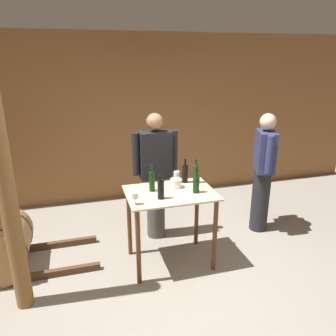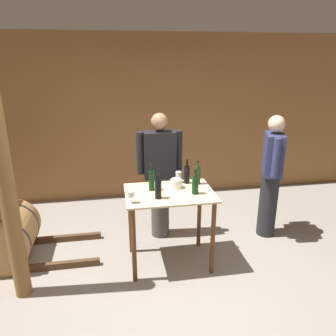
{
  "view_description": "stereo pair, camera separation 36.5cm",
  "coord_description": "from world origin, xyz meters",
  "px_view_note": "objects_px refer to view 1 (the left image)",
  "views": [
    {
      "loc": [
        -0.95,
        -2.72,
        2.33
      ],
      "look_at": [
        -0.01,
        0.6,
        1.15
      ],
      "focal_mm": 35.0,
      "sensor_mm": 36.0,
      "label": 1
    },
    {
      "loc": [
        -0.6,
        -2.8,
        2.33
      ],
      "look_at": [
        -0.01,
        0.6,
        1.15
      ],
      "focal_mm": 35.0,
      "sensor_mm": 36.0,
      "label": 2
    }
  ],
  "objects_px": {
    "wooden_post": "(4,177)",
    "wine_bottle_far_right": "(196,173)",
    "wine_bottle_left": "(161,189)",
    "wine_glass_near_left": "(135,196)",
    "wine_glass_near_center": "(177,174)",
    "person_visitor_with_scarf": "(263,171)",
    "ice_bucket": "(176,183)",
    "wine_bottle_center": "(185,173)",
    "person_host": "(155,174)",
    "wine_bottle_right": "(196,184)",
    "wine_bottle_far_left": "(152,181)"
  },
  "relations": [
    {
      "from": "wine_bottle_right",
      "to": "person_host",
      "type": "height_order",
      "value": "person_host"
    },
    {
      "from": "wooden_post",
      "to": "person_visitor_with_scarf",
      "type": "relative_size",
      "value": 1.64
    },
    {
      "from": "wine_bottle_left",
      "to": "wine_glass_near_left",
      "type": "height_order",
      "value": "wine_bottle_left"
    },
    {
      "from": "wine_bottle_center",
      "to": "wine_glass_near_center",
      "type": "bearing_deg",
      "value": 159.38
    },
    {
      "from": "wine_bottle_right",
      "to": "wine_glass_near_center",
      "type": "xyz_separation_m",
      "value": [
        -0.11,
        0.36,
        -0.01
      ]
    },
    {
      "from": "wooden_post",
      "to": "wine_bottle_far_right",
      "type": "height_order",
      "value": "wooden_post"
    },
    {
      "from": "wine_bottle_far_left",
      "to": "wine_bottle_left",
      "type": "distance_m",
      "value": 0.24
    },
    {
      "from": "wine_bottle_center",
      "to": "ice_bucket",
      "type": "height_order",
      "value": "wine_bottle_center"
    },
    {
      "from": "wine_bottle_far_right",
      "to": "wine_glass_near_left",
      "type": "bearing_deg",
      "value": -153.41
    },
    {
      "from": "wine_bottle_far_right",
      "to": "person_visitor_with_scarf",
      "type": "xyz_separation_m",
      "value": [
        1.05,
        0.23,
        -0.15
      ]
    },
    {
      "from": "wine_bottle_right",
      "to": "ice_bucket",
      "type": "relative_size",
      "value": 2.12
    },
    {
      "from": "wooden_post",
      "to": "wine_bottle_far_left",
      "type": "xyz_separation_m",
      "value": [
        1.39,
        0.38,
        -0.33
      ]
    },
    {
      "from": "wine_bottle_left",
      "to": "wooden_post",
      "type": "bearing_deg",
      "value": -173.9
    },
    {
      "from": "wine_bottle_far_right",
      "to": "wine_glass_near_left",
      "type": "height_order",
      "value": "wine_bottle_far_right"
    },
    {
      "from": "wine_bottle_far_left",
      "to": "wine_bottle_right",
      "type": "distance_m",
      "value": 0.49
    },
    {
      "from": "wine_bottle_right",
      "to": "person_visitor_with_scarf",
      "type": "bearing_deg",
      "value": 23.69
    },
    {
      "from": "wine_bottle_center",
      "to": "person_host",
      "type": "relative_size",
      "value": 0.17
    },
    {
      "from": "wine_bottle_right",
      "to": "person_host",
      "type": "bearing_deg",
      "value": 110.96
    },
    {
      "from": "wine_bottle_left",
      "to": "wine_bottle_center",
      "type": "height_order",
      "value": "wine_bottle_center"
    },
    {
      "from": "wine_bottle_far_left",
      "to": "wine_glass_near_left",
      "type": "bearing_deg",
      "value": -129.49
    },
    {
      "from": "wine_bottle_center",
      "to": "person_host",
      "type": "distance_m",
      "value": 0.5
    },
    {
      "from": "wooden_post",
      "to": "wine_bottle_right",
      "type": "bearing_deg",
      "value": 6.35
    },
    {
      "from": "wooden_post",
      "to": "ice_bucket",
      "type": "distance_m",
      "value": 1.77
    },
    {
      "from": "wine_bottle_right",
      "to": "ice_bucket",
      "type": "xyz_separation_m",
      "value": [
        -0.17,
        0.2,
        -0.05
      ]
    },
    {
      "from": "wine_bottle_far_left",
      "to": "ice_bucket",
      "type": "xyz_separation_m",
      "value": [
        0.29,
        0.02,
        -0.07
      ]
    },
    {
      "from": "wine_glass_near_center",
      "to": "ice_bucket",
      "type": "xyz_separation_m",
      "value": [
        -0.06,
        -0.16,
        -0.05
      ]
    },
    {
      "from": "wine_bottle_left",
      "to": "wine_glass_near_left",
      "type": "distance_m",
      "value": 0.3
    },
    {
      "from": "wine_glass_near_center",
      "to": "ice_bucket",
      "type": "distance_m",
      "value": 0.18
    },
    {
      "from": "wine_glass_near_left",
      "to": "ice_bucket",
      "type": "height_order",
      "value": "wine_glass_near_left"
    },
    {
      "from": "person_host",
      "to": "wine_bottle_right",
      "type": "bearing_deg",
      "value": -69.04
    },
    {
      "from": "person_visitor_with_scarf",
      "to": "wine_glass_near_center",
      "type": "bearing_deg",
      "value": -173.43
    },
    {
      "from": "wine_bottle_far_right",
      "to": "person_host",
      "type": "xyz_separation_m",
      "value": [
        -0.38,
        0.46,
        -0.13
      ]
    },
    {
      "from": "wine_bottle_right",
      "to": "wine_glass_near_left",
      "type": "relative_size",
      "value": 2.08
    },
    {
      "from": "wooden_post",
      "to": "wine_bottle_center",
      "type": "bearing_deg",
      "value": 16.16
    },
    {
      "from": "wine_bottle_center",
      "to": "wine_bottle_far_right",
      "type": "distance_m",
      "value": 0.13
    },
    {
      "from": "wine_bottle_left",
      "to": "wine_glass_near_left",
      "type": "relative_size",
      "value": 2.1
    },
    {
      "from": "wooden_post",
      "to": "wine_glass_near_center",
      "type": "bearing_deg",
      "value": 18.02
    },
    {
      "from": "wine_bottle_far_right",
      "to": "ice_bucket",
      "type": "bearing_deg",
      "value": -163.9
    },
    {
      "from": "person_visitor_with_scarf",
      "to": "wine_bottle_far_right",
      "type": "bearing_deg",
      "value": -167.92
    },
    {
      "from": "person_host",
      "to": "person_visitor_with_scarf",
      "type": "height_order",
      "value": "person_host"
    },
    {
      "from": "ice_bucket",
      "to": "wine_bottle_far_right",
      "type": "bearing_deg",
      "value": 16.1
    },
    {
      "from": "wine_bottle_right",
      "to": "wine_bottle_far_right",
      "type": "distance_m",
      "value": 0.3
    },
    {
      "from": "wine_bottle_far_left",
      "to": "wine_bottle_far_right",
      "type": "height_order",
      "value": "wine_bottle_far_left"
    },
    {
      "from": "wine_bottle_left",
      "to": "wine_glass_near_left",
      "type": "xyz_separation_m",
      "value": [
        -0.29,
        -0.07,
        -0.01
      ]
    },
    {
      "from": "wooden_post",
      "to": "ice_bucket",
      "type": "xyz_separation_m",
      "value": [
        1.68,
        0.41,
        -0.4
      ]
    },
    {
      "from": "wooden_post",
      "to": "ice_bucket",
      "type": "relative_size",
      "value": 21.02
    },
    {
      "from": "wine_glass_near_left",
      "to": "person_visitor_with_scarf",
      "type": "xyz_separation_m",
      "value": [
        1.86,
        0.63,
        -0.13
      ]
    },
    {
      "from": "wine_glass_near_left",
      "to": "wine_glass_near_center",
      "type": "bearing_deg",
      "value": 39.12
    },
    {
      "from": "wine_bottle_left",
      "to": "wine_bottle_far_right",
      "type": "bearing_deg",
      "value": 32.85
    },
    {
      "from": "wine_bottle_right",
      "to": "wine_glass_near_left",
      "type": "distance_m",
      "value": 0.72
    }
  ]
}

